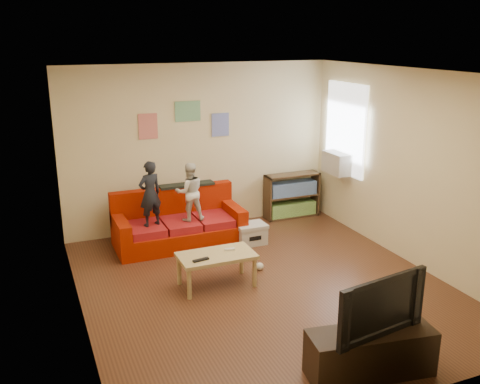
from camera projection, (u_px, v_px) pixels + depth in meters
name	position (u px, v px, depth m)	size (l,w,h in m)	color
room_shell	(265.00, 186.00, 6.53)	(4.52, 5.02, 2.72)	#542E1C
sofa	(178.00, 225.00, 8.26)	(1.95, 0.90, 0.86)	#961902
child_a	(150.00, 194.00, 7.77)	(0.36, 0.23, 0.97)	black
child_b	(190.00, 192.00, 8.00)	(0.43, 0.34, 0.89)	beige
coffee_table	(217.00, 259.00, 6.82)	(0.97, 0.53, 0.44)	tan
remote	(201.00, 260.00, 6.60)	(0.21, 0.05, 0.02)	black
game_controller	(230.00, 249.00, 6.92)	(0.13, 0.04, 0.03)	silver
bookshelf	(292.00, 198.00, 9.44)	(0.98, 0.29, 0.78)	#44311E
window	(345.00, 129.00, 8.72)	(0.04, 1.08, 1.48)	white
ac_unit	(337.00, 163.00, 8.84)	(0.28, 0.55, 0.35)	#B7B2A3
artwork_left	(148.00, 126.00, 8.30)	(0.30, 0.01, 0.40)	#D87266
artwork_center	(188.00, 111.00, 8.48)	(0.42, 0.01, 0.32)	#72B27F
artwork_right	(220.00, 125.00, 8.75)	(0.30, 0.01, 0.38)	#727FCC
file_box	(251.00, 234.00, 8.27)	(0.46, 0.35, 0.32)	beige
tv_stand	(370.00, 353.00, 5.07)	(1.21, 0.40, 0.45)	black
television	(374.00, 303.00, 4.92)	(1.03, 0.14, 0.59)	black
tissue	(260.00, 266.00, 7.36)	(0.11, 0.11, 0.11)	silver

